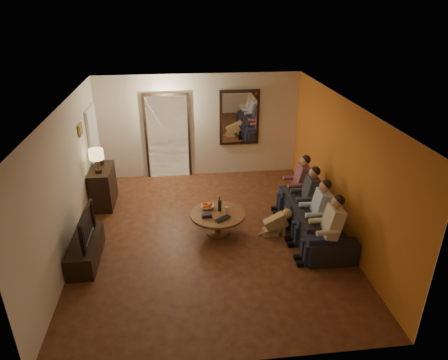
{
  "coord_description": "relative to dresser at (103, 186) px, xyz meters",
  "views": [
    {
      "loc": [
        -0.51,
        -6.62,
        4.3
      ],
      "look_at": [
        0.3,
        0.3,
        1.05
      ],
      "focal_mm": 32.0,
      "sensor_mm": 36.0,
      "label": 1
    }
  ],
  "objects": [
    {
      "name": "back_wall",
      "position": [
        2.25,
        1.41,
        0.87
      ],
      "size": [
        5.0,
        0.02,
        2.6
      ],
      "primitive_type": "cube",
      "color": "beige",
      "rests_on": "floor"
    },
    {
      "name": "framed_art",
      "position": [
        -0.22,
        -0.29,
        1.42
      ],
      "size": [
        0.03,
        0.28,
        0.24
      ],
      "primitive_type": "cube",
      "color": "#B28C33",
      "rests_on": "left_wall"
    },
    {
      "name": "wine_bottle",
      "position": [
        2.45,
        -1.42,
        0.17
      ],
      "size": [
        0.07,
        0.07,
        0.31
      ],
      "primitive_type": null,
      "color": "black",
      "rests_on": "coffee_table"
    },
    {
      "name": "front_wall",
      "position": [
        2.25,
        -4.59,
        0.87
      ],
      "size": [
        5.0,
        0.02,
        2.6
      ],
      "primitive_type": "cube",
      "color": "beige",
      "rests_on": "floor"
    },
    {
      "name": "book_stack",
      "position": [
        2.18,
        -1.62,
        0.05
      ],
      "size": [
        0.2,
        0.15,
        0.07
      ],
      "primitive_type": null,
      "color": "black",
      "rests_on": "coffee_table"
    },
    {
      "name": "oranges",
      "position": [
        2.22,
        -1.3,
        0.12
      ],
      "size": [
        0.2,
        0.2,
        0.08
      ],
      "primitive_type": null,
      "color": "#F85A14",
      "rests_on": "bowl"
    },
    {
      "name": "dresser",
      "position": [
        0.0,
        0.0,
        0.0
      ],
      "size": [
        0.45,
        0.97,
        0.87
      ],
      "primitive_type": "cube",
      "color": "black",
      "rests_on": "floor"
    },
    {
      "name": "person_a",
      "position": [
        4.19,
        -2.64,
        0.17
      ],
      "size": [
        0.6,
        0.4,
        1.2
      ],
      "primitive_type": null,
      "color": "tan",
      "rests_on": "sofa"
    },
    {
      "name": "dog",
      "position": [
        3.52,
        -1.69,
        -0.15
      ],
      "size": [
        0.58,
        0.28,
        0.56
      ],
      "primitive_type": null,
      "rotation": [
        0.0,
        0.0,
        0.08
      ],
      "color": "tan",
      "rests_on": "floor"
    },
    {
      "name": "laptop",
      "position": [
        2.5,
        -1.8,
        0.03
      ],
      "size": [
        0.39,
        0.37,
        0.03
      ],
      "primitive_type": "imported",
      "rotation": [
        0.0,
        0.0,
        0.63
      ],
      "color": "black",
      "rests_on": "coffee_table"
    },
    {
      "name": "tv_stand",
      "position": [
        0.0,
        -2.13,
        -0.22
      ],
      "size": [
        0.45,
        1.25,
        0.42
      ],
      "primitive_type": "cube",
      "color": "black",
      "rests_on": "floor"
    },
    {
      "name": "sofa",
      "position": [
        4.29,
        -1.74,
        -0.1
      ],
      "size": [
        2.27,
        0.91,
        0.66
      ],
      "primitive_type": "imported",
      "rotation": [
        0.0,
        0.0,
        1.56
      ],
      "color": "black",
      "rests_on": "floor"
    },
    {
      "name": "flower_vase",
      "position": [
        0.0,
        0.22,
        0.65
      ],
      "size": [
        0.14,
        0.14,
        0.44
      ],
      "primitive_type": null,
      "color": "red",
      "rests_on": "dresser"
    },
    {
      "name": "floor",
      "position": [
        2.25,
        -1.59,
        -0.43
      ],
      "size": [
        5.0,
        6.0,
        0.01
      ],
      "primitive_type": "cube",
      "color": "#471F13",
      "rests_on": "ground"
    },
    {
      "name": "orange_accent",
      "position": [
        4.74,
        -1.59,
        0.87
      ],
      "size": [
        0.01,
        6.0,
        2.6
      ],
      "primitive_type": "cube",
      "color": "#C06C20",
      "rests_on": "right_wall"
    },
    {
      "name": "person_c",
      "position": [
        4.19,
        -1.44,
        0.17
      ],
      "size": [
        0.6,
        0.4,
        1.2
      ],
      "primitive_type": null,
      "color": "tan",
      "rests_on": "sofa"
    },
    {
      "name": "left_wall",
      "position": [
        -0.25,
        -1.59,
        0.87
      ],
      "size": [
        0.02,
        6.0,
        2.6
      ],
      "primitive_type": "cube",
      "color": "beige",
      "rests_on": "floor"
    },
    {
      "name": "mirror_frame",
      "position": [
        3.25,
        1.37,
        1.07
      ],
      "size": [
        1.0,
        0.05,
        1.4
      ],
      "primitive_type": "cube",
      "color": "black",
      "rests_on": "back_wall"
    },
    {
      "name": "coffee_table",
      "position": [
        2.4,
        -1.52,
        -0.21
      ],
      "size": [
        1.23,
        1.23,
        0.45
      ],
      "primitive_type": "cylinder",
      "rotation": [
        0.0,
        0.0,
        -0.17
      ],
      "color": "brown",
      "rests_on": "floor"
    },
    {
      "name": "white_door",
      "position": [
        -0.21,
        0.71,
        0.59
      ],
      "size": [
        0.06,
        0.85,
        2.04
      ],
      "primitive_type": "cube",
      "color": "white",
      "rests_on": "floor"
    },
    {
      "name": "art_canvas",
      "position": [
        -0.21,
        -0.29,
        1.42
      ],
      "size": [
        0.01,
        0.22,
        0.18
      ],
      "primitive_type": "cube",
      "color": "brown",
      "rests_on": "left_wall"
    },
    {
      "name": "person_d",
      "position": [
        4.19,
        -0.84,
        0.17
      ],
      "size": [
        0.6,
        0.4,
        1.2
      ],
      "primitive_type": null,
      "color": "tan",
      "rests_on": "sofa"
    },
    {
      "name": "person_b",
      "position": [
        4.19,
        -2.04,
        0.17
      ],
      "size": [
        0.6,
        0.4,
        1.2
      ],
      "primitive_type": null,
      "color": "tan",
      "rests_on": "sofa"
    },
    {
      "name": "door_trim",
      "position": [
        1.45,
        1.38,
        0.62
      ],
      "size": [
        1.12,
        0.04,
        2.22
      ],
      "primitive_type": "cube",
      "color": "black",
      "rests_on": "floor"
    },
    {
      "name": "mirror_glass",
      "position": [
        3.25,
        1.34,
        1.07
      ],
      "size": [
        0.86,
        0.02,
        1.26
      ],
      "primitive_type": "cube",
      "color": "white",
      "rests_on": "back_wall"
    },
    {
      "name": "right_wall",
      "position": [
        4.75,
        -1.59,
        0.87
      ],
      "size": [
        0.02,
        6.0,
        2.6
      ],
      "primitive_type": "cube",
      "color": "beige",
      "rests_on": "floor"
    },
    {
      "name": "fridge_glimpse",
      "position": [
        1.7,
        1.39,
        0.47
      ],
      "size": [
        0.45,
        0.03,
        1.7
      ],
      "primitive_type": "cube",
      "color": "silver",
      "rests_on": "floor"
    },
    {
      "name": "tv",
      "position": [
        0.0,
        -2.13,
        0.26
      ],
      "size": [
        0.97,
        0.13,
        0.56
      ],
      "primitive_type": "imported",
      "rotation": [
        0.0,
        0.0,
        1.57
      ],
      "color": "black",
      "rests_on": "tv_stand"
    },
    {
      "name": "bowl",
      "position": [
        2.22,
        -1.3,
        0.05
      ],
      "size": [
        0.26,
        0.26,
        0.06
      ],
      "primitive_type": "imported",
      "color": "white",
      "rests_on": "coffee_table"
    },
    {
      "name": "kitchen_doorway",
      "position": [
        1.45,
        1.39,
        0.62
      ],
      "size": [
        1.0,
        0.06,
        2.1
      ],
      "primitive_type": "cube",
      "color": "#FFE0A5",
      "rests_on": "floor"
    },
    {
      "name": "table_lamp",
      "position": [
        0.0,
        -0.22,
        0.7
      ],
      "size": [
        0.3,
        0.3,
        0.54
      ],
      "primitive_type": null,
      "color": "beige",
      "rests_on": "dresser"
    },
    {
      "name": "wine_glass",
      "position": [
        2.58,
        -1.47,
        0.07
      ],
      "size": [
        0.06,
        0.06,
        0.1
      ],
      "primitive_type": "cylinder",
      "color": "silver",
      "rests_on": "coffee_table"
    },
    {
      "name": "ceiling",
      "position": [
        2.25,
        -1.59,
        2.17
      ],
      "size": [
        5.0,
        6.0,
        0.01
      ],
      "primitive_type": "cube",
      "color": "white",
      "rests_on": "back_wall"
    }
  ]
}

